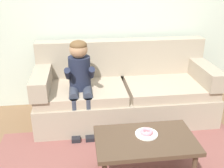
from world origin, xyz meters
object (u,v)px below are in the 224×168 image
Objects in this scene: couch at (124,92)px; coffee_table at (145,143)px; donut at (147,132)px; person_child at (80,78)px.

couch is 2.48× the size of coffee_table.
coffee_table is (-0.01, -1.17, 0.03)m from couch.
couch is 18.83× the size of donut.
person_child is 1.10m from donut.
person_child is at bearing -159.68° from couch.
donut is (0.02, -1.12, 0.11)m from couch.
couch is 1.12m from donut.
coffee_table is 0.83× the size of person_child.
coffee_table is 0.10m from donut.
coffee_table is 1.15m from person_child.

